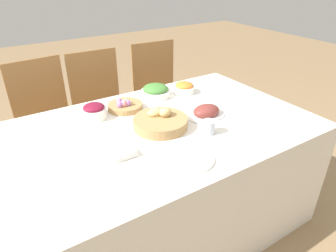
{
  "coord_description": "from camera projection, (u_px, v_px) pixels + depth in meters",
  "views": [
    {
      "loc": [
        -0.79,
        -1.32,
        1.61
      ],
      "look_at": [
        -0.0,
        -0.08,
        0.8
      ],
      "focal_mm": 32.0,
      "sensor_mm": 36.0,
      "label": 1
    }
  ],
  "objects": [
    {
      "name": "ground_plane",
      "position": [
        162.0,
        220.0,
        2.12
      ],
      "size": [
        12.0,
        12.0,
        0.0
      ],
      "primitive_type": "plane",
      "color": "#937551"
    },
    {
      "name": "dining_table",
      "position": [
        161.0,
        177.0,
        1.94
      ],
      "size": [
        1.81,
        1.13,
        0.76
      ],
      "color": "white",
      "rests_on": "ground"
    },
    {
      "name": "chair_far_center",
      "position": [
        102.0,
        109.0,
        2.54
      ],
      "size": [
        0.43,
        0.43,
        0.99
      ],
      "rotation": [
        0.0,
        0.0,
        -0.02
      ],
      "color": "olive",
      "rests_on": "ground"
    },
    {
      "name": "chair_far_right",
      "position": [
        159.0,
        95.0,
        2.8
      ],
      "size": [
        0.45,
        0.45,
        0.99
      ],
      "rotation": [
        0.0,
        0.0,
        -0.07
      ],
      "color": "olive",
      "rests_on": "ground"
    },
    {
      "name": "chair_far_left",
      "position": [
        48.0,
        122.0,
        2.33
      ],
      "size": [
        0.46,
        0.46,
        0.99
      ],
      "rotation": [
        0.0,
        0.0,
        0.1
      ],
      "color": "olive",
      "rests_on": "ground"
    },
    {
      "name": "bread_basket",
      "position": [
        160.0,
        121.0,
        1.74
      ],
      "size": [
        0.32,
        0.32,
        0.11
      ],
      "color": "#AD8451",
      "rests_on": "dining_table"
    },
    {
      "name": "egg_basket",
      "position": [
        125.0,
        106.0,
        1.95
      ],
      "size": [
        0.23,
        0.23,
        0.08
      ],
      "color": "#AD8451",
      "rests_on": "dining_table"
    },
    {
      "name": "ham_platter",
      "position": [
        206.0,
        112.0,
        1.87
      ],
      "size": [
        0.27,
        0.19,
        0.08
      ],
      "color": "white",
      "rests_on": "dining_table"
    },
    {
      "name": "green_salad_bowl",
      "position": [
        156.0,
        91.0,
        2.13
      ],
      "size": [
        0.21,
        0.21,
        0.09
      ],
      "color": "white",
      "rests_on": "dining_table"
    },
    {
      "name": "beet_salad_bowl",
      "position": [
        94.0,
        111.0,
        1.83
      ],
      "size": [
        0.15,
        0.15,
        0.09
      ],
      "color": "white",
      "rests_on": "dining_table"
    },
    {
      "name": "carrot_bowl",
      "position": [
        184.0,
        88.0,
        2.19
      ],
      "size": [
        0.15,
        0.15,
        0.08
      ],
      "color": "white",
      "rests_on": "dining_table"
    },
    {
      "name": "dinner_plate",
      "position": [
        190.0,
        159.0,
        1.46
      ],
      "size": [
        0.24,
        0.24,
        0.01
      ],
      "color": "white",
      "rests_on": "dining_table"
    },
    {
      "name": "fork",
      "position": [
        164.0,
        169.0,
        1.39
      ],
      "size": [
        0.02,
        0.18,
        0.0
      ],
      "rotation": [
        0.0,
        0.0,
        -0.03
      ],
      "color": "silver",
      "rests_on": "dining_table"
    },
    {
      "name": "knife",
      "position": [
        213.0,
        150.0,
        1.53
      ],
      "size": [
        0.02,
        0.18,
        0.0
      ],
      "rotation": [
        0.0,
        0.0,
        -0.03
      ],
      "color": "silver",
      "rests_on": "dining_table"
    },
    {
      "name": "spoon",
      "position": [
        217.0,
        149.0,
        1.54
      ],
      "size": [
        0.02,
        0.18,
        0.0
      ],
      "rotation": [
        0.0,
        0.0,
        0.03
      ],
      "color": "silver",
      "rests_on": "dining_table"
    },
    {
      "name": "drinking_cup",
      "position": [
        209.0,
        127.0,
        1.67
      ],
      "size": [
        0.07,
        0.07,
        0.08
      ],
      "color": "silver",
      "rests_on": "dining_table"
    },
    {
      "name": "butter_dish",
      "position": [
        124.0,
        154.0,
        1.47
      ],
      "size": [
        0.11,
        0.07,
        0.03
      ],
      "color": "white",
      "rests_on": "dining_table"
    }
  ]
}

